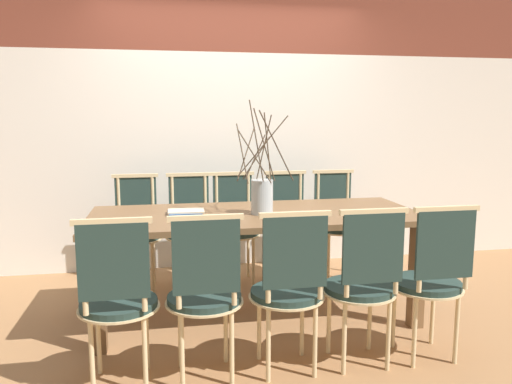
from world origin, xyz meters
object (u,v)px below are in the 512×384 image
dining_table (256,227)px  chair_far_center (235,224)px  book_stack (185,212)px  chair_near_center (289,285)px  vase_centerpiece (262,194)px

dining_table → chair_far_center: size_ratio=2.42×
dining_table → book_stack: bearing=173.6°
chair_far_center → book_stack: 0.94m
dining_table → book_stack: size_ratio=9.05×
chair_far_center → dining_table: bearing=92.7°
chair_near_center → chair_far_center: size_ratio=1.00×
dining_table → chair_far_center: (-0.04, 0.82, -0.15)m
dining_table → vase_centerpiece: 0.25m
dining_table → chair_near_center: bearing=-87.6°
vase_centerpiece → book_stack: size_ratio=3.07×
chair_near_center → book_stack: 1.06m
dining_table → book_stack: 0.51m
dining_table → chair_far_center: 0.84m
chair_near_center → book_stack: bearing=121.1°
dining_table → chair_near_center: chair_near_center is taller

